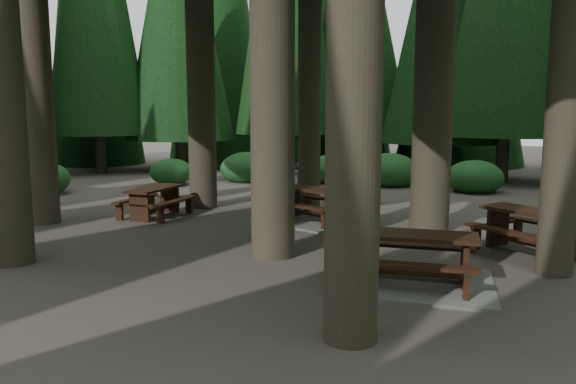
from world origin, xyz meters
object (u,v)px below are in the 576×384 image
Objects in this scene: picnic_table_b at (155,197)px; picnic_table_d at (533,225)px; picnic_table_a at (414,267)px; picnic_table_c at (315,210)px.

picnic_table_d is at bearing -95.79° from picnic_table_b.
picnic_table_b is (-7.95, 1.62, 0.22)m from picnic_table_a.
picnic_table_d is (9.05, 1.61, 0.05)m from picnic_table_b.
picnic_table_a is at bearing -34.75° from picnic_table_c.
picnic_table_b is at bearing -147.03° from picnic_table_d.
picnic_table_a is at bearing -85.97° from picnic_table_d.
picnic_table_b is at bearing -149.22° from picnic_table_c.
picnic_table_c is (-4.08, 3.45, 0.01)m from picnic_table_a.
picnic_table_c is at bearing -159.55° from picnic_table_d.
picnic_table_a is 1.42× the size of picnic_table_b.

